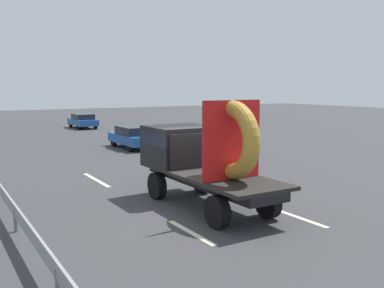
{
  "coord_description": "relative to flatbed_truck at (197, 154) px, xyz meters",
  "views": [
    {
      "loc": [
        -6.62,
        -10.91,
        3.62
      ],
      "look_at": [
        0.38,
        0.68,
        1.83
      ],
      "focal_mm": 40.67,
      "sensor_mm": 36.0,
      "label": 1
    }
  ],
  "objects": [
    {
      "name": "oncoming_car",
      "position": [
        4.41,
        26.1,
        -0.88
      ],
      "size": [
        1.65,
        3.86,
        1.26
      ],
      "color": "black",
      "rests_on": "ground_plane"
    },
    {
      "name": "lane_dash_right_near",
      "position": [
        1.61,
        -2.68,
        -1.56
      ],
      "size": [
        0.16,
        2.34,
        0.01
      ],
      "primitive_type": "cube",
      "rotation": [
        0.0,
        0.0,
        1.57
      ],
      "color": "beige",
      "rests_on": "ground_plane"
    },
    {
      "name": "flatbed_truck",
      "position": [
        0.0,
        0.0,
        0.0
      ],
      "size": [
        2.02,
        5.48,
        3.26
      ],
      "color": "black",
      "rests_on": "ground_plane"
    },
    {
      "name": "lane_dash_right_far",
      "position": [
        1.61,
        4.84,
        -1.56
      ],
      "size": [
        0.16,
        2.75,
        0.01
      ],
      "primitive_type": "cube",
      "rotation": [
        0.0,
        0.0,
        1.57
      ],
      "color": "beige",
      "rests_on": "ground_plane"
    },
    {
      "name": "distant_sedan",
      "position": [
        3.21,
        12.32,
        -0.87
      ],
      "size": [
        1.7,
        3.96,
        1.29
      ],
      "color": "black",
      "rests_on": "ground_plane"
    },
    {
      "name": "lane_dash_left_far",
      "position": [
        -1.61,
        4.87,
        -1.56
      ],
      "size": [
        0.16,
        2.88,
        0.01
      ],
      "primitive_type": "cube",
      "rotation": [
        0.0,
        0.0,
        1.57
      ],
      "color": "beige",
      "rests_on": "ground_plane"
    },
    {
      "name": "guardrail",
      "position": [
        -5.34,
        2.07,
        -1.03
      ],
      "size": [
        0.1,
        16.64,
        0.71
      ],
      "color": "gray",
      "rests_on": "ground_plane"
    },
    {
      "name": "lane_dash_left_near",
      "position": [
        -1.61,
        -2.32,
        -1.56
      ],
      "size": [
        0.16,
        2.15,
        0.01
      ],
      "primitive_type": "cube",
      "rotation": [
        0.0,
        0.0,
        1.57
      ],
      "color": "beige",
      "rests_on": "ground_plane"
    },
    {
      "name": "ground_plane",
      "position": [
        -0.38,
        -0.4,
        -1.56
      ],
      "size": [
        120.0,
        120.0,
        0.0
      ],
      "primitive_type": "plane",
      "color": "#38383A"
    }
  ]
}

